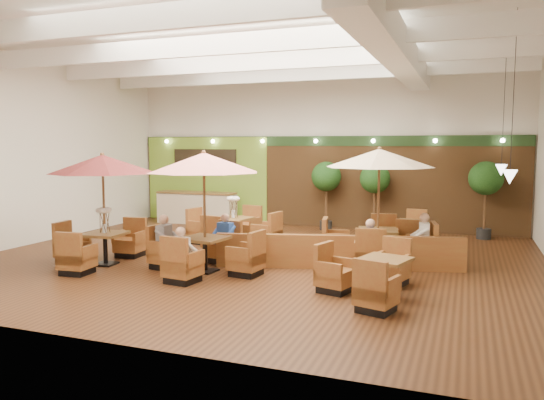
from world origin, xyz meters
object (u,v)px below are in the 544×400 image
at_px(diner_2, 166,236).
at_px(diner_3, 370,240).
at_px(table_5, 412,234).
at_px(diner_0, 182,248).
at_px(table_0, 101,185).
at_px(topiary_0, 326,179).
at_px(table_3, 234,230).
at_px(diner_1, 224,233).
at_px(service_counter, 197,208).
at_px(table_2, 379,185).
at_px(topiary_1, 375,181).
at_px(diner_4, 422,234).
at_px(table_4, 370,277).
at_px(booth_divider, 339,252).
at_px(table_1, 204,190).
at_px(topiary_2, 486,181).

bearing_deg(diner_2, diner_3, 103.21).
distance_m(table_5, diner_0, 7.19).
height_order(table_0, topiary_0, table_0).
distance_m(table_3, diner_1, 2.27).
height_order(service_counter, table_2, table_2).
xyz_separation_m(table_2, diner_3, (0.00, -1.06, -1.19)).
height_order(topiary_0, topiary_1, topiary_0).
relative_size(diner_1, diner_3, 0.99).
bearing_deg(service_counter, table_2, -29.93).
relative_size(table_2, topiary_0, 1.24).
bearing_deg(diner_1, diner_4, -154.14).
bearing_deg(table_5, diner_3, -96.59).
relative_size(service_counter, table_4, 1.10).
xyz_separation_m(table_4, table_5, (0.26, 5.44, -0.00)).
relative_size(table_3, table_4, 1.05).
height_order(table_4, diner_1, diner_1).
distance_m(diner_2, diner_4, 6.14).
relative_size(service_counter, diner_4, 3.61).
height_order(service_counter, table_5, service_counter).
height_order(booth_divider, table_4, table_4).
bearing_deg(table_4, table_1, -172.99).
height_order(service_counter, table_0, table_0).
height_order(service_counter, diner_1, diner_1).
bearing_deg(topiary_2, diner_3, -115.06).
distance_m(table_1, table_5, 6.55).
bearing_deg(table_0, table_3, 55.18).
bearing_deg(table_2, diner_2, -163.47).
bearing_deg(table_1, diner_1, 96.89).
distance_m(table_5, diner_1, 5.65).
bearing_deg(table_0, table_5, 31.67).
bearing_deg(topiary_0, table_0, -118.12).
distance_m(booth_divider, table_5, 3.73).
relative_size(table_3, diner_3, 3.68).
distance_m(topiary_1, topiary_2, 3.41).
bearing_deg(table_4, topiary_1, 114.92).
height_order(topiary_2, diner_4, topiary_2).
bearing_deg(table_4, topiary_2, 89.34).
bearing_deg(topiary_1, service_counter, -178.25).
distance_m(topiary_2, diner_3, 6.17).
xyz_separation_m(diner_3, diner_4, (1.06, 1.06, 0.02)).
relative_size(table_5, diner_3, 3.27).
xyz_separation_m(table_0, topiary_2, (8.83, 7.05, -0.15)).
xyz_separation_m(table_5, topiary_1, (-1.43, 2.03, 1.36)).
bearing_deg(diner_0, diner_2, 145.32).
bearing_deg(service_counter, table_3, -48.41).
xyz_separation_m(service_counter, table_5, (7.98, -1.83, -0.22)).
distance_m(topiary_1, diner_4, 4.93).
xyz_separation_m(table_5, diner_0, (-4.17, -5.85, 0.38)).
relative_size(topiary_1, diner_4, 2.78).
distance_m(topiary_0, diner_2, 7.23).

